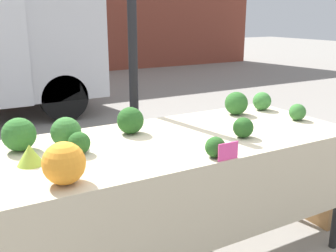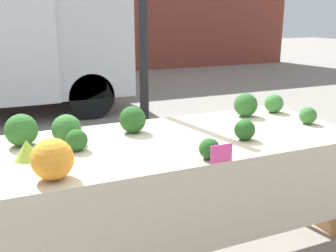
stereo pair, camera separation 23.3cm
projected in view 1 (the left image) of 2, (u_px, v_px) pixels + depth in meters
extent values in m
cylinder|color=black|center=(133.00, 77.00, 3.01)|extent=(0.07, 0.07, 2.24)
cube|color=silver|center=(55.00, 46.00, 6.47)|extent=(1.18, 1.74, 1.49)
cylinder|color=black|center=(64.00, 98.00, 5.97)|extent=(0.71, 0.22, 0.71)
cylinder|color=black|center=(41.00, 83.00, 7.25)|extent=(0.71, 0.22, 0.71)
cube|color=beige|center=(168.00, 141.00, 2.36)|extent=(2.32, 0.94, 0.03)
cube|color=beige|center=(212.00, 211.00, 2.04)|extent=(2.32, 0.01, 0.47)
cylinder|color=black|center=(256.00, 156.00, 3.34)|extent=(0.05, 0.05, 0.83)
sphere|color=orange|center=(64.00, 163.00, 1.71)|extent=(0.19, 0.19, 0.19)
cone|color=#93B238|center=(30.00, 155.00, 1.94)|extent=(0.13, 0.13, 0.11)
sphere|color=#23511E|center=(79.00, 143.00, 2.09)|extent=(0.12, 0.12, 0.12)
sphere|color=#2D6628|center=(19.00, 134.00, 2.13)|extent=(0.18, 0.18, 0.18)
sphere|color=#336B2D|center=(297.00, 112.00, 2.76)|extent=(0.12, 0.12, 0.12)
sphere|color=#285B23|center=(236.00, 103.00, 2.91)|extent=(0.17, 0.17, 0.17)
sphere|color=#336B2D|center=(66.00, 132.00, 2.20)|extent=(0.17, 0.17, 0.17)
sphere|color=#387533|center=(262.00, 101.00, 3.05)|extent=(0.14, 0.14, 0.14)
sphere|color=#23511E|center=(215.00, 147.00, 2.04)|extent=(0.11, 0.11, 0.11)
sphere|color=#23511E|center=(130.00, 120.00, 2.44)|extent=(0.17, 0.17, 0.17)
sphere|color=#23511E|center=(243.00, 128.00, 2.37)|extent=(0.12, 0.12, 0.12)
cube|color=#EF4793|center=(228.00, 151.00, 2.01)|extent=(0.12, 0.01, 0.09)
cube|color=#9E7042|center=(335.00, 200.00, 3.15)|extent=(0.47, 0.28, 0.29)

